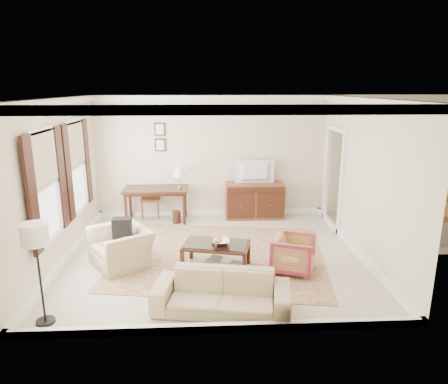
{
  "coord_description": "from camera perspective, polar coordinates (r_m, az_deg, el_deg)",
  "views": [
    {
      "loc": [
        -0.18,
        -7.0,
        3.08
      ],
      "look_at": [
        0.2,
        0.3,
        1.15
      ],
      "focal_mm": 32.0,
      "sensor_mm": 36.0,
      "label": 1
    }
  ],
  "objects": [
    {
      "name": "room_shell",
      "position": [
        7.03,
        -1.52,
        9.82
      ],
      "size": [
        5.51,
        5.01,
        2.91
      ],
      "color": "beige",
      "rests_on": "ground"
    },
    {
      "name": "annex_bedroom",
      "position": [
        9.78,
        25.72,
        -2.99
      ],
      "size": [
        3.0,
        2.7,
        2.9
      ],
      "color": "beige",
      "rests_on": "ground"
    },
    {
      "name": "window_front",
      "position": [
        6.95,
        -24.15,
        0.77
      ],
      "size": [
        0.12,
        1.56,
        1.8
      ],
      "primitive_type": null,
      "color": "#CCB284",
      "rests_on": "room_shell"
    },
    {
      "name": "window_rear",
      "position": [
        8.43,
        -20.36,
        3.41
      ],
      "size": [
        0.12,
        1.56,
        1.8
      ],
      "primitive_type": null,
      "color": "#CCB284",
      "rests_on": "room_shell"
    },
    {
      "name": "doorway",
      "position": [
        9.2,
        15.42,
        1.66
      ],
      "size": [
        0.1,
        1.12,
        2.25
      ],
      "primitive_type": null,
      "color": "white",
      "rests_on": "room_shell"
    },
    {
      "name": "rug",
      "position": [
        7.6,
        -0.53,
        -9.05
      ],
      "size": [
        4.24,
        3.79,
        0.01
      ],
      "primitive_type": "cube",
      "rotation": [
        0.0,
        0.0,
        -0.15
      ],
      "color": "brown",
      "rests_on": "room_shell"
    },
    {
      "name": "writing_desk",
      "position": [
        9.4,
        -9.7,
        -0.09
      ],
      "size": [
        1.48,
        0.74,
        0.81
      ],
      "color": "#3C1B11",
      "rests_on": "room_shell"
    },
    {
      "name": "desk_chair",
      "position": [
        9.81,
        -10.44,
        -0.56
      ],
      "size": [
        0.54,
        0.54,
        1.05
      ],
      "primitive_type": null,
      "rotation": [
        0.0,
        0.0,
        0.24
      ],
      "color": "brown",
      "rests_on": "room_shell"
    },
    {
      "name": "desk_lamp",
      "position": [
        9.27,
        -6.4,
        2.09
      ],
      "size": [
        0.32,
        0.32,
        0.5
      ],
      "primitive_type": null,
      "color": "silver",
      "rests_on": "writing_desk"
    },
    {
      "name": "framed_prints",
      "position": [
        9.59,
        -9.13,
        7.78
      ],
      "size": [
        0.25,
        0.04,
        0.68
      ],
      "primitive_type": null,
      "color": "#3C1B11",
      "rests_on": "room_shell"
    },
    {
      "name": "sideboard",
      "position": [
        9.65,
        4.37,
        -1.2
      ],
      "size": [
        1.39,
        0.54,
        0.86
      ],
      "primitive_type": "cube",
      "color": "brown",
      "rests_on": "room_shell"
    },
    {
      "name": "tv",
      "position": [
        9.43,
        4.49,
        3.89
      ],
      "size": [
        0.89,
        0.51,
        0.12
      ],
      "primitive_type": "imported",
      "rotation": [
        0.0,
        0.0,
        3.14
      ],
      "color": "black",
      "rests_on": "sideboard"
    },
    {
      "name": "coffee_table",
      "position": [
        6.97,
        -1.11,
        -8.16
      ],
      "size": [
        1.24,
        0.89,
        0.47
      ],
      "rotation": [
        0.0,
        0.0,
        -0.23
      ],
      "color": "#3C1B11",
      "rests_on": "room_shell"
    },
    {
      "name": "fruit_bowl",
      "position": [
        6.86,
        -0.4,
        -7.05
      ],
      "size": [
        0.42,
        0.42,
        0.1
      ],
      "primitive_type": "imported",
      "color": "silver",
      "rests_on": "coffee_table"
    },
    {
      "name": "book_a",
      "position": [
        7.08,
        -2.17,
        -9.37
      ],
      "size": [
        0.27,
        0.16,
        0.38
      ],
      "primitive_type": "imported",
      "rotation": [
        0.0,
        0.0,
        -0.45
      ],
      "color": "brown",
      "rests_on": "coffee_table"
    },
    {
      "name": "book_b",
      "position": [
        6.88,
        0.83,
        -10.12
      ],
      "size": [
        0.24,
        0.18,
        0.38
      ],
      "primitive_type": "imported",
      "rotation": [
        0.0,
        0.0,
        -0.61
      ],
      "color": "brown",
      "rests_on": "coffee_table"
    },
    {
      "name": "striped_armchair",
      "position": [
        6.97,
        9.91,
        -8.47
      ],
      "size": [
        0.84,
        0.87,
        0.7
      ],
      "primitive_type": "imported",
      "rotation": [
        0.0,
        0.0,
        1.21
      ],
      "color": "maroon",
      "rests_on": "room_shell"
    },
    {
      "name": "club_armchair",
      "position": [
        7.31,
        -14.51,
        -6.8
      ],
      "size": [
        1.13,
        1.22,
        0.9
      ],
      "primitive_type": "imported",
      "rotation": [
        0.0,
        0.0,
        -0.97
      ],
      "color": "tan",
      "rests_on": "room_shell"
    },
    {
      "name": "backpack",
      "position": [
        7.29,
        -14.35,
        -4.8
      ],
      "size": [
        0.38,
        0.38,
        0.4
      ],
      "primitive_type": "cube",
      "rotation": [
        0.0,
        0.0,
        -0.74
      ],
      "color": "black",
      "rests_on": "club_armchair"
    },
    {
      "name": "sofa",
      "position": [
        5.74,
        -0.33,
        -13.37
      ],
      "size": [
        1.97,
        0.88,
        0.74
      ],
      "primitive_type": "imported",
      "rotation": [
        0.0,
        0.0,
        -0.17
      ],
      "color": "tan",
      "rests_on": "room_shell"
    },
    {
      "name": "floor_lamp",
      "position": [
        5.66,
        -25.34,
        -6.44
      ],
      "size": [
        0.35,
        0.35,
        1.41
      ],
      "color": "black",
      "rests_on": "room_shell"
    }
  ]
}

